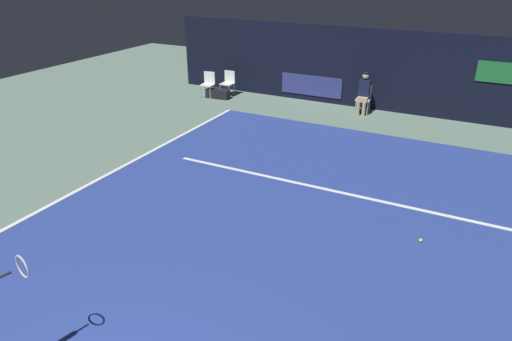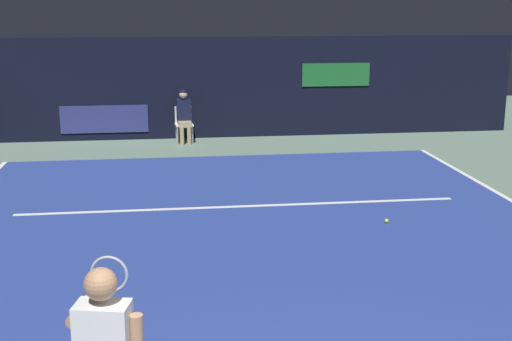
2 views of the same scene
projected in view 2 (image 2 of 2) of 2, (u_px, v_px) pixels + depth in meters
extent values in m
plane|color=slate|center=(257.00, 252.00, 9.51)|extent=(30.85, 30.85, 0.00)
cube|color=navy|center=(257.00, 251.00, 9.51)|extent=(9.67, 12.39, 0.01)
cube|color=white|center=(241.00, 206.00, 11.60)|extent=(7.55, 0.10, 0.01)
cube|color=black|center=(214.00, 87.00, 17.52)|extent=(16.04, 0.30, 2.60)
cube|color=navy|center=(104.00, 119.00, 17.19)|extent=(2.20, 0.04, 0.70)
cube|color=#1E6B2D|center=(336.00, 75.00, 17.70)|extent=(1.80, 0.04, 0.60)
sphere|color=tan|center=(101.00, 284.00, 4.38)|extent=(0.22, 0.22, 0.22)
cylinder|color=tan|center=(84.00, 307.00, 4.68)|extent=(0.20, 0.51, 0.09)
cylinder|color=black|center=(98.00, 289.00, 4.97)|extent=(0.10, 0.30, 0.03)
torus|color=#B2B2B7|center=(109.00, 274.00, 5.24)|extent=(0.30, 0.09, 0.30)
cube|color=white|center=(184.00, 125.00, 16.91)|extent=(0.47, 0.43, 0.04)
cube|color=white|center=(183.00, 114.00, 17.04)|extent=(0.42, 0.06, 0.42)
cylinder|color=#B2B2B7|center=(178.00, 135.00, 16.76)|extent=(0.03, 0.03, 0.46)
cylinder|color=#B2B2B7|center=(193.00, 135.00, 16.84)|extent=(0.03, 0.03, 0.46)
cylinder|color=#B2B2B7|center=(176.00, 133.00, 17.09)|extent=(0.03, 0.03, 0.46)
cylinder|color=#B2B2B7|center=(191.00, 132.00, 17.16)|extent=(0.03, 0.03, 0.46)
cube|color=tan|center=(185.00, 124.00, 16.82)|extent=(0.35, 0.42, 0.14)
cylinder|color=tan|center=(182.00, 136.00, 16.70)|extent=(0.11, 0.11, 0.46)
cylinder|color=tan|center=(189.00, 136.00, 16.74)|extent=(0.11, 0.11, 0.46)
cube|color=#141933|center=(184.00, 110.00, 16.86)|extent=(0.36, 0.25, 0.52)
sphere|color=#DBAD89|center=(183.00, 95.00, 16.77)|extent=(0.20, 0.20, 0.20)
cylinder|color=#141933|center=(183.00, 91.00, 16.75)|extent=(0.19, 0.19, 0.04)
sphere|color=#CCE033|center=(387.00, 221.00, 10.72)|extent=(0.07, 0.07, 0.07)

